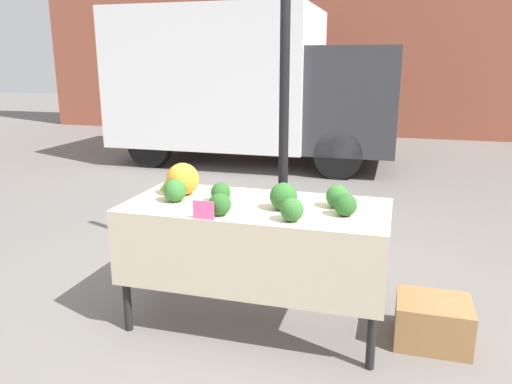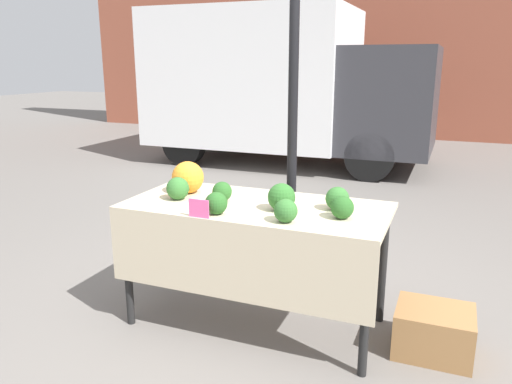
# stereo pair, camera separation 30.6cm
# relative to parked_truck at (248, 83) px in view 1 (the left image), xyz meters

# --- Properties ---
(ground_plane) EXTENTS (40.00, 40.00, 0.00)m
(ground_plane) POSITION_rel_parked_truck_xyz_m (1.64, -5.22, -1.31)
(ground_plane) COLOR slate
(tent_pole) EXTENTS (0.07, 0.07, 2.75)m
(tent_pole) POSITION_rel_parked_truck_xyz_m (1.66, -4.59, 0.06)
(tent_pole) COLOR black
(tent_pole) RESTS_ON ground_plane
(parked_truck) EXTENTS (4.53, 2.20, 2.48)m
(parked_truck) POSITION_rel_parked_truck_xyz_m (0.00, 0.00, 0.00)
(parked_truck) COLOR white
(parked_truck) RESTS_ON ground_plane
(market_table) EXTENTS (1.63, 0.76, 0.80)m
(market_table) POSITION_rel_parked_truck_xyz_m (1.64, -5.28, -0.62)
(market_table) COLOR beige
(market_table) RESTS_ON ground_plane
(orange_cauliflower) EXTENTS (0.21, 0.21, 0.21)m
(orange_cauliflower) POSITION_rel_parked_truck_xyz_m (1.11, -5.13, -0.40)
(orange_cauliflower) COLOR orange
(orange_cauliflower) RESTS_ON market_table
(romanesco_head) EXTENTS (0.16, 0.16, 0.13)m
(romanesco_head) POSITION_rel_parked_truck_xyz_m (0.97, -5.02, -0.44)
(romanesco_head) COLOR #93B238
(romanesco_head) RESTS_ON market_table
(broccoli_head_0) EXTENTS (0.13, 0.13, 0.13)m
(broccoli_head_0) POSITION_rel_parked_truck_xyz_m (1.92, -5.49, -0.44)
(broccoli_head_0) COLOR #336B2D
(broccoli_head_0) RESTS_ON market_table
(broccoli_head_1) EXTENTS (0.13, 0.13, 0.13)m
(broccoli_head_1) POSITION_rel_parked_truck_xyz_m (1.41, -5.23, -0.45)
(broccoli_head_1) COLOR #285B23
(broccoli_head_1) RESTS_ON market_table
(broccoli_head_2) EXTENTS (0.15, 0.15, 0.15)m
(broccoli_head_2) POSITION_rel_parked_truck_xyz_m (1.13, -5.30, -0.43)
(broccoli_head_2) COLOR #336B2D
(broccoli_head_2) RESTS_ON market_table
(broccoli_head_3) EXTENTS (0.13, 0.13, 0.13)m
(broccoli_head_3) POSITION_rel_parked_truck_xyz_m (1.50, -5.49, -0.44)
(broccoli_head_3) COLOR #285B23
(broccoli_head_3) RESTS_ON market_table
(broccoli_head_4) EXTENTS (0.14, 0.14, 0.14)m
(broccoli_head_4) POSITION_rel_parked_truck_xyz_m (2.13, -5.15, -0.44)
(broccoli_head_4) COLOR #336B2D
(broccoli_head_4) RESTS_ON market_table
(broccoli_head_5) EXTENTS (0.16, 0.16, 0.16)m
(broccoli_head_5) POSITION_rel_parked_truck_xyz_m (1.82, -5.29, -0.43)
(broccoli_head_5) COLOR #2D6628
(broccoli_head_5) RESTS_ON market_table
(broccoli_head_6) EXTENTS (0.13, 0.13, 0.13)m
(broccoli_head_6) POSITION_rel_parked_truck_xyz_m (2.19, -5.31, -0.44)
(broccoli_head_6) COLOR #285B23
(broccoli_head_6) RESTS_ON market_table
(price_sign) EXTENTS (0.13, 0.01, 0.11)m
(price_sign) POSITION_rel_parked_truck_xyz_m (1.44, -5.59, -0.45)
(price_sign) COLOR #F45B9E
(price_sign) RESTS_ON market_table
(produce_crate) EXTENTS (0.44, 0.37, 0.28)m
(produce_crate) POSITION_rel_parked_truck_xyz_m (2.73, -5.17, -1.17)
(produce_crate) COLOR #9E7042
(produce_crate) RESTS_ON ground_plane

